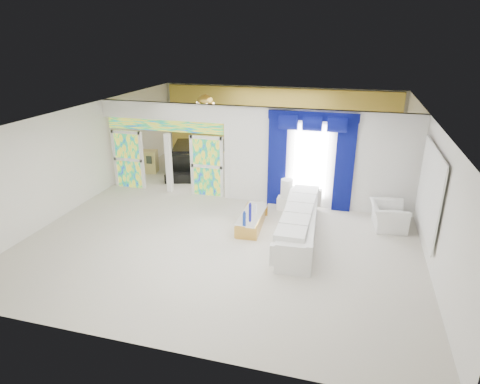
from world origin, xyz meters
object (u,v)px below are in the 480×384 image
(grand_piano, at_px, (195,157))
(white_sofa, at_px, (299,224))
(console_table, at_px, (296,204))
(armchair, at_px, (388,216))
(coffee_table, at_px, (252,220))

(grand_piano, bearing_deg, white_sofa, -61.45)
(white_sofa, bearing_deg, console_table, 97.45)
(console_table, bearing_deg, white_sofa, -79.16)
(white_sofa, height_order, armchair, white_sofa)
(white_sofa, relative_size, grand_piano, 1.93)
(coffee_table, bearing_deg, grand_piano, 127.71)
(grand_piano, bearing_deg, armchair, -43.06)
(coffee_table, height_order, grand_piano, grand_piano)
(coffee_table, height_order, armchair, armchair)
(white_sofa, height_order, coffee_table, white_sofa)
(console_table, bearing_deg, armchair, -11.19)
(grand_piano, bearing_deg, console_table, -50.55)
(console_table, relative_size, grand_piano, 0.57)
(armchair, distance_m, grand_piano, 7.87)
(coffee_table, bearing_deg, console_table, 55.16)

